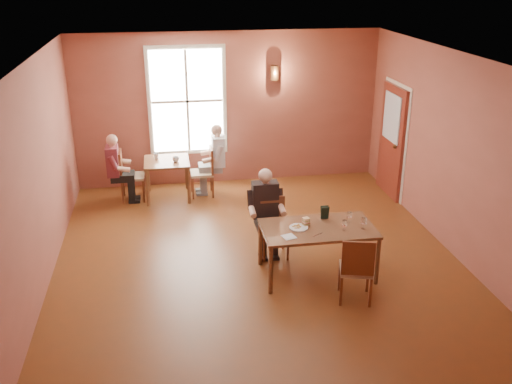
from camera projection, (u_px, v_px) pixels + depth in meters
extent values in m
cube|color=brown|center=(258.00, 261.00, 8.58)|extent=(6.00, 7.00, 0.01)
cube|color=brown|center=(228.00, 109.00, 11.22)|extent=(6.00, 0.04, 3.00)
cube|color=brown|center=(328.00, 304.00, 4.82)|extent=(6.00, 0.04, 3.00)
cube|color=brown|center=(36.00, 180.00, 7.56)|extent=(0.04, 7.00, 3.00)
cube|color=brown|center=(457.00, 156.00, 8.48)|extent=(0.04, 7.00, 3.00)
cube|color=white|center=(259.00, 60.00, 7.46)|extent=(6.00, 7.00, 0.04)
cube|color=white|center=(187.00, 101.00, 10.98)|extent=(1.36, 0.10, 1.96)
cube|color=maroon|center=(391.00, 141.00, 10.74)|extent=(0.12, 1.04, 2.10)
cylinder|color=brown|center=(274.00, 73.00, 11.01)|extent=(0.16, 0.16, 0.28)
cylinder|color=white|center=(299.00, 227.00, 7.94)|extent=(0.33, 0.33, 0.03)
cube|color=#DAB16A|center=(306.00, 222.00, 8.00)|extent=(0.11, 0.11, 0.11)
cube|color=black|center=(325.00, 212.00, 8.21)|extent=(0.12, 0.06, 0.20)
cube|color=silver|center=(318.00, 235.00, 7.75)|extent=(0.16, 0.11, 0.00)
cube|color=silver|center=(289.00, 237.00, 7.69)|extent=(0.21, 0.21, 0.01)
imported|color=silver|center=(176.00, 159.00, 10.59)|extent=(0.12, 0.12, 0.10)
imported|color=white|center=(156.00, 156.00, 10.77)|extent=(0.13, 0.13, 0.09)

